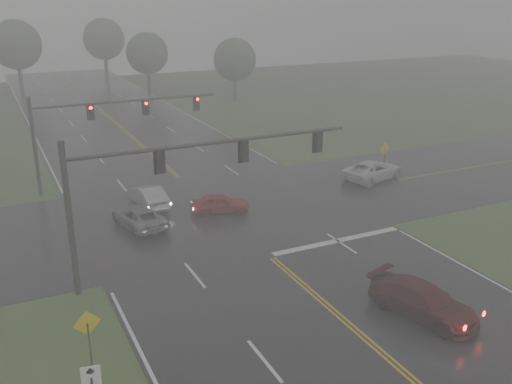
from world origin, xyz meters
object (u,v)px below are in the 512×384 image
signal_gantry_near (166,175)px  signal_gantry_far (95,121)px  sedan_maroon (422,316)px  sedan_red (220,213)px  sedan_silver (149,206)px  pickup_white (372,179)px  car_grey (140,227)px

signal_gantry_near → signal_gantry_far: size_ratio=1.10×
sedan_maroon → sedan_red: 16.04m
sedan_red → sedan_maroon: bearing=-151.4°
sedan_red → signal_gantry_near: (-5.56, -6.87, 5.37)m
sedan_silver → signal_gantry_near: signal_gantry_near is taller
sedan_maroon → sedan_silver: bearing=94.3°
pickup_white → sedan_maroon: bearing=133.8°
sedan_maroon → car_grey: (-8.74, 15.68, 0.00)m
sedan_silver → pickup_white: bearing=169.9°
pickup_white → signal_gantry_far: 21.35m
pickup_white → signal_gantry_near: (-18.95, -8.30, 5.37)m
sedan_red → signal_gantry_far: bearing=50.9°
sedan_maroon → signal_gantry_near: 13.62m
sedan_red → signal_gantry_near: size_ratio=0.25×
sedan_red → car_grey: bearing=106.8°
sedan_silver → car_grey: 3.55m
signal_gantry_far → car_grey: bearing=-86.2°
sedan_red → pickup_white: bearing=-67.2°
sedan_red → car_grey: size_ratio=0.83×
sedan_red → sedan_silver: bearing=67.4°
sedan_maroon → signal_gantry_far: 26.72m
sedan_silver → signal_gantry_far: signal_gantry_far is taller
sedan_silver → pickup_white: (17.30, -1.77, 0.00)m
sedan_red → signal_gantry_near: bearing=157.7°
sedan_silver → car_grey: (-1.51, -3.21, 0.00)m
sedan_silver → signal_gantry_far: bearing=-73.9°
pickup_white → signal_gantry_near: 21.38m
pickup_white → sedan_red: bearing=80.4°
sedan_red → car_grey: sedan_red is taller
pickup_white → signal_gantry_far: size_ratio=0.39×
sedan_maroon → signal_gantry_far: signal_gantry_far is taller
sedan_maroon → sedan_red: sedan_maroon is taller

